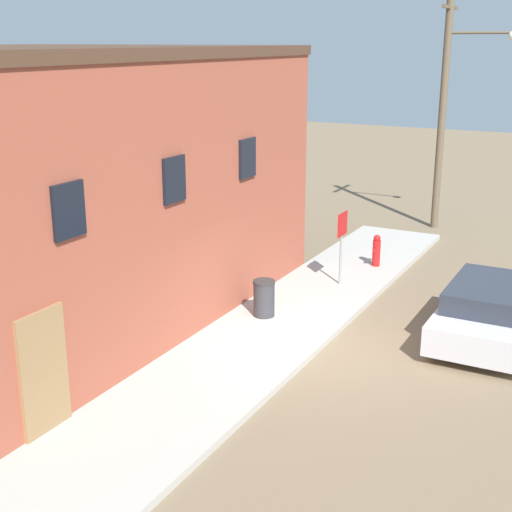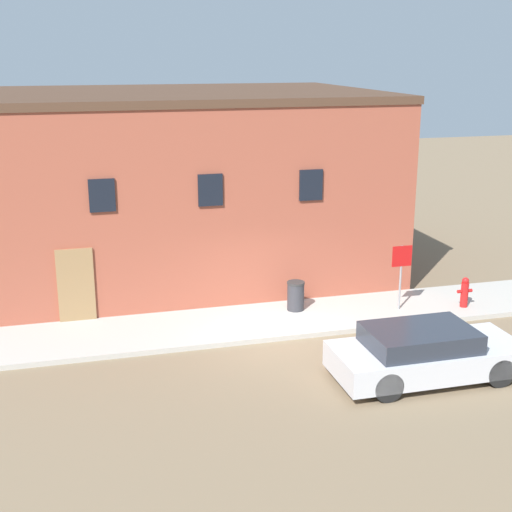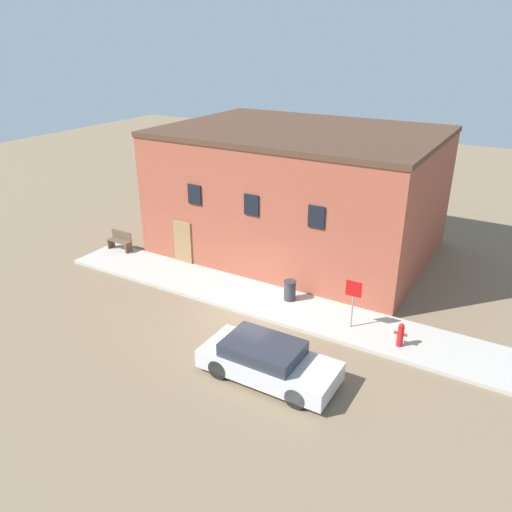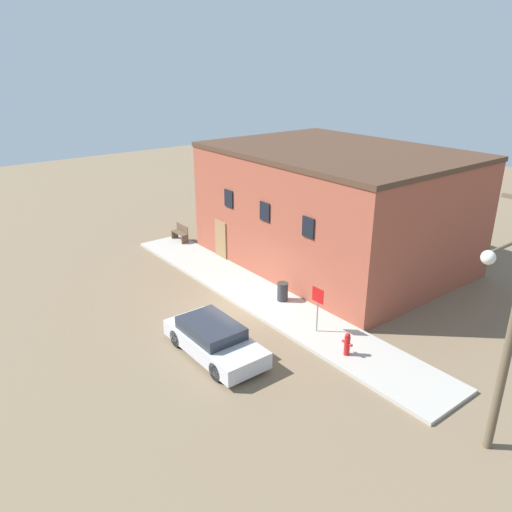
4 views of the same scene
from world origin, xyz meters
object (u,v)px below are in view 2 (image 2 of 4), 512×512
stop_sign (401,266)px  parked_car (425,353)px  trash_bin (296,296)px  fire_hydrant (465,292)px

stop_sign → parked_car: (-1.32, -4.03, -0.84)m
trash_bin → fire_hydrant: bearing=-12.1°
trash_bin → parked_car: bearing=-71.4°
stop_sign → trash_bin: stop_sign is taller
parked_car → fire_hydrant: bearing=48.9°
fire_hydrant → stop_sign: 2.13m
fire_hydrant → parked_car: size_ratio=0.20×
trash_bin → parked_car: (1.60, -4.76, 0.05)m
stop_sign → parked_car: size_ratio=0.43×
parked_car → stop_sign: bearing=71.8°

